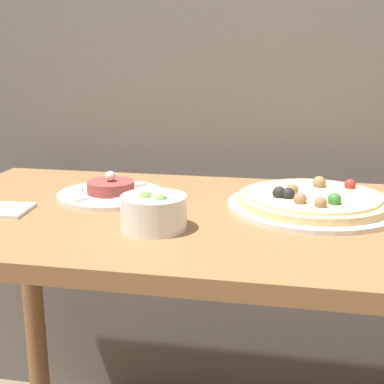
# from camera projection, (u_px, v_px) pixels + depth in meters

# --- Properties ---
(dining_table) EXTENTS (1.25, 0.67, 0.79)m
(dining_table) POSITION_uv_depth(u_px,v_px,m) (204.00, 268.00, 1.16)
(dining_table) COLOR olive
(dining_table) RESTS_ON ground_plane
(pizza_plate) EXTENTS (0.37, 0.37, 0.06)m
(pizza_plate) POSITION_uv_depth(u_px,v_px,m) (313.00, 201.00, 1.16)
(pizza_plate) COLOR silver
(pizza_plate) RESTS_ON dining_table
(tartare_plate) EXTENTS (0.25, 0.25, 0.06)m
(tartare_plate) POSITION_uv_depth(u_px,v_px,m) (111.00, 192.00, 1.25)
(tartare_plate) COLOR silver
(tartare_plate) RESTS_ON dining_table
(small_bowl) EXTENTS (0.13, 0.13, 0.07)m
(small_bowl) POSITION_uv_depth(u_px,v_px,m) (154.00, 212.00, 1.02)
(small_bowl) COLOR white
(small_bowl) RESTS_ON dining_table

